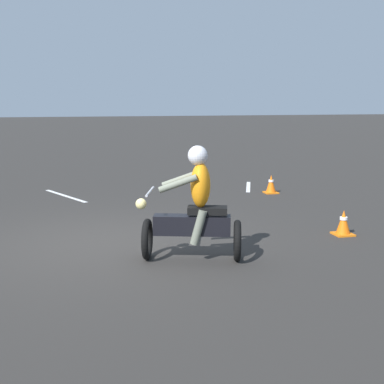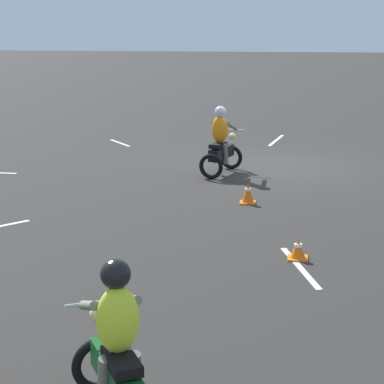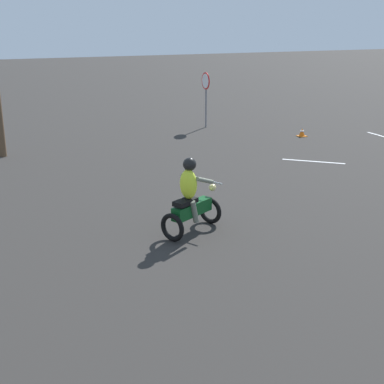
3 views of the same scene
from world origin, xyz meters
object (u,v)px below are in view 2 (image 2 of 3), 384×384
motorcycle_rider_foreground (221,145)px  traffic_cone_far_right (248,193)px  traffic_cone_mid_left (298,249)px  motorcycle_rider_background (116,354)px

motorcycle_rider_foreground → traffic_cone_far_right: bearing=-57.0°
traffic_cone_mid_left → traffic_cone_far_right: (0.95, -3.51, 0.05)m
motorcycle_rider_background → traffic_cone_far_right: (-0.84, -8.68, -0.52)m
traffic_cone_far_right → motorcycle_rider_foreground: bearing=-74.5°
traffic_cone_mid_left → motorcycle_rider_foreground: bearing=-74.7°
motorcycle_rider_foreground → traffic_cone_far_right: size_ratio=3.84×
motorcycle_rider_background → traffic_cone_mid_left: motorcycle_rider_background is taller
traffic_cone_mid_left → motorcycle_rider_background: bearing=70.9°
motorcycle_rider_foreground → motorcycle_rider_background: (0.05, 11.50, 0.00)m
traffic_cone_mid_left → traffic_cone_far_right: size_ratio=0.77×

